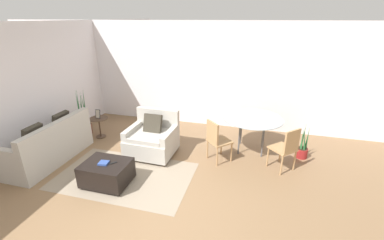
{
  "coord_description": "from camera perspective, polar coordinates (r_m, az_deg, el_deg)",
  "views": [
    {
      "loc": [
        1.6,
        -2.97,
        2.82
      ],
      "look_at": [
        0.25,
        1.99,
        0.75
      ],
      "focal_mm": 24.0,
      "sensor_mm": 36.0,
      "label": 1
    }
  ],
  "objects": [
    {
      "name": "ground_plane",
      "position": [
        4.4,
        -10.57,
        -18.39
      ],
      "size": [
        20.0,
        20.0,
        0.0
      ],
      "primitive_type": "plane",
      "color": "brown"
    },
    {
      "name": "wall_back",
      "position": [
        6.95,
        1.6,
        9.91
      ],
      "size": [
        12.0,
        0.06,
        2.75
      ],
      "color": "white",
      "rests_on": "ground_plane"
    },
    {
      "name": "wall_left",
      "position": [
        6.64,
        -30.46,
        6.32
      ],
      "size": [
        0.06,
        12.0,
        2.75
      ],
      "color": "white",
      "rests_on": "ground_plane"
    },
    {
      "name": "area_rug",
      "position": [
        5.18,
        -14.63,
        -11.85
      ],
      "size": [
        2.52,
        1.58,
        0.01
      ],
      "color": "gray",
      "rests_on": "ground_plane"
    },
    {
      "name": "couch",
      "position": [
        6.14,
        -29.28,
        -5.16
      ],
      "size": [
        0.86,
        1.86,
        0.92
      ],
      "color": "#B2ADA3",
      "rests_on": "ground_plane"
    },
    {
      "name": "armchair",
      "position": [
        5.66,
        -8.79,
        -4.15
      ],
      "size": [
        1.0,
        0.92,
        0.93
      ],
      "color": "#B2ADA3",
      "rests_on": "ground_plane"
    },
    {
      "name": "ottoman",
      "position": [
        4.93,
        -18.4,
        -10.99
      ],
      "size": [
        0.81,
        0.64,
        0.43
      ],
      "color": "black",
      "rests_on": "ground_plane"
    },
    {
      "name": "book_stack",
      "position": [
        4.81,
        -19.03,
        -9.0
      ],
      "size": [
        0.18,
        0.17,
        0.03
      ],
      "color": "#2D478C",
      "rests_on": "ottoman"
    },
    {
      "name": "tv_remote_primary",
      "position": [
        4.78,
        -17.09,
        -9.09
      ],
      "size": [
        0.11,
        0.13,
        0.01
      ],
      "color": "black",
      "rests_on": "ottoman"
    },
    {
      "name": "potted_plant",
      "position": [
        7.12,
        -22.78,
        -0.86
      ],
      "size": [
        0.35,
        0.35,
        1.23
      ],
      "color": "brown",
      "rests_on": "ground_plane"
    },
    {
      "name": "side_table",
      "position": [
        6.77,
        -19.92,
        -0.76
      ],
      "size": [
        0.45,
        0.45,
        0.51
      ],
      "color": "#4C3828",
      "rests_on": "ground_plane"
    },
    {
      "name": "picture_frame",
      "position": [
        6.68,
        -20.19,
        1.26
      ],
      "size": [
        0.13,
        0.08,
        0.22
      ],
      "color": "black",
      "rests_on": "side_table"
    },
    {
      "name": "dining_table",
      "position": [
        5.76,
        13.38,
        -0.24
      ],
      "size": [
        1.29,
        1.29,
        0.78
      ],
      "color": "#99A8AD",
      "rests_on": "ground_plane"
    },
    {
      "name": "dining_chair_near_left",
      "position": [
        5.27,
        5.43,
        -4.11
      ],
      "size": [
        0.59,
        0.59,
        0.9
      ],
      "color": "tan",
      "rests_on": "ground_plane"
    },
    {
      "name": "dining_chair_near_right",
      "position": [
        5.25,
        20.28,
        -5.59
      ],
      "size": [
        0.59,
        0.59,
        0.9
      ],
      "color": "tan",
      "rests_on": "ground_plane"
    },
    {
      "name": "potted_plant_small",
      "position": [
        6.01,
        23.29,
        -6.01
      ],
      "size": [
        0.24,
        0.24,
        0.75
      ],
      "color": "maroon",
      "rests_on": "ground_plane"
    }
  ]
}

